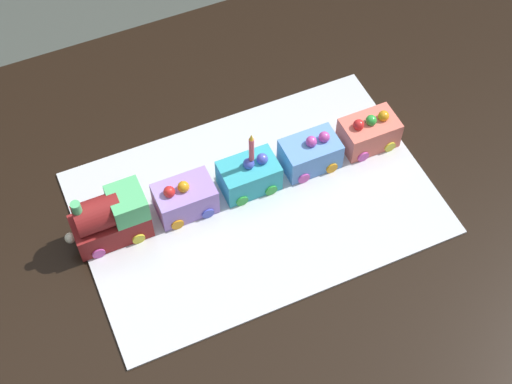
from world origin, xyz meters
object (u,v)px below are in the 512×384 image
object	(u,v)px
cake_car_tanker_lavender	(185,198)
cake_car_flatbed_sky_blue	(310,153)
cake_locomotive	(110,218)
birthday_candle	(251,148)
dining_table	(264,229)
cake_car_gondola_coral	(369,132)
cake_car_caboose_turquoise	(249,175)

from	to	relation	value
cake_car_tanker_lavender	cake_car_flatbed_sky_blue	size ratio (longest dim) A/B	1.00
cake_locomotive	birthday_candle	distance (m)	0.26
cake_car_tanker_lavender	dining_table	bearing A→B (deg)	-12.96
dining_table	birthday_candle	bearing A→B (deg)	110.60
cake_car_flatbed_sky_blue	cake_locomotive	bearing A→B (deg)	-180.00
cake_car_flatbed_sky_blue	cake_car_gondola_coral	distance (m)	0.12
cake_car_gondola_coral	birthday_candle	world-z (taller)	birthday_candle
cake_car_tanker_lavender	cake_car_gondola_coral	distance (m)	0.35
cake_locomotive	cake_car_gondola_coral	world-z (taller)	cake_locomotive
cake_locomotive	birthday_candle	size ratio (longest dim) A/B	2.19
cake_car_tanker_lavender	cake_car_flatbed_sky_blue	bearing A→B (deg)	0.00
cake_car_tanker_lavender	cake_car_gondola_coral	xyz separation A→B (m)	(0.35, 0.00, 0.00)
cake_car_caboose_turquoise	birthday_candle	xyz separation A→B (m)	(0.00, -0.00, 0.07)
birthday_candle	cake_car_flatbed_sky_blue	bearing A→B (deg)	0.00
cake_locomotive	dining_table	bearing A→B (deg)	-6.73
dining_table	cake_locomotive	world-z (taller)	cake_locomotive
dining_table	cake_car_flatbed_sky_blue	world-z (taller)	cake_car_flatbed_sky_blue
cake_car_tanker_lavender	cake_car_flatbed_sky_blue	xyz separation A→B (m)	(0.24, 0.00, 0.00)
dining_table	cake_car_caboose_turquoise	size ratio (longest dim) A/B	14.00
dining_table	cake_car_gondola_coral	size ratio (longest dim) A/B	14.00
cake_locomotive	birthday_candle	xyz separation A→B (m)	(0.25, 0.00, 0.06)
dining_table	birthday_candle	distance (m)	0.22
cake_locomotive	birthday_candle	world-z (taller)	birthday_candle
cake_car_caboose_turquoise	cake_car_flatbed_sky_blue	xyz separation A→B (m)	(0.12, 0.00, 0.00)
dining_table	cake_car_caboose_turquoise	world-z (taller)	cake_car_caboose_turquoise
birthday_candle	cake_car_gondola_coral	bearing A→B (deg)	0.00
dining_table	cake_car_caboose_turquoise	bearing A→B (deg)	117.68
birthday_candle	cake_car_tanker_lavender	bearing A→B (deg)	180.00
cake_car_flatbed_sky_blue	cake_car_tanker_lavender	bearing A→B (deg)	180.00
cake_car_tanker_lavender	birthday_candle	distance (m)	0.14
cake_car_flatbed_sky_blue	cake_car_gondola_coral	world-z (taller)	same
cake_car_flatbed_sky_blue	birthday_candle	size ratio (longest dim) A/B	1.56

